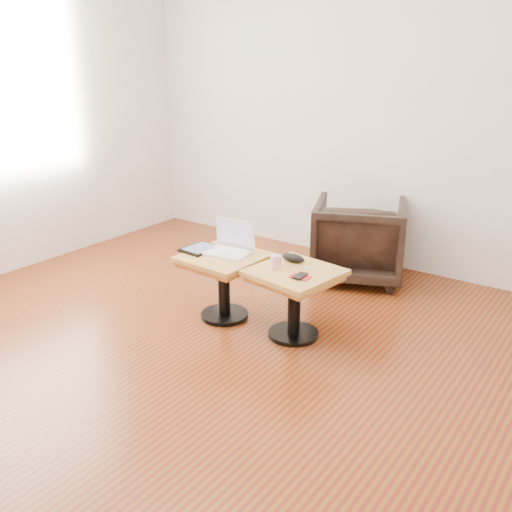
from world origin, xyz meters
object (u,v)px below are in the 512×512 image
Objects in this scene: side_table_left at (224,271)px; laptop at (230,246)px; armchair at (359,240)px; side_table_right at (295,287)px; striped_cup at (276,262)px.

side_table_left is 1.61× the size of laptop.
laptop is 0.46× the size of armchair.
laptop is (0.00, 0.07, 0.16)m from side_table_left.
armchair is (0.42, 1.19, -0.02)m from side_table_left.
striped_cup is at bearing -148.68° from side_table_right.
striped_cup is (-0.11, -0.05, 0.16)m from side_table_right.
laptop is at bearing -174.35° from side_table_right.
side_table_left is 5.90× the size of striped_cup.
side_table_left is 0.45m from striped_cup.
striped_cup reaches higher than side_table_right.
side_table_left is 1.26m from armchair.
side_table_left and side_table_right have the same top height.
striped_cup is 1.21m from armchair.
laptop is at bearing 169.85° from striped_cup.
laptop reaches higher than side_table_right.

